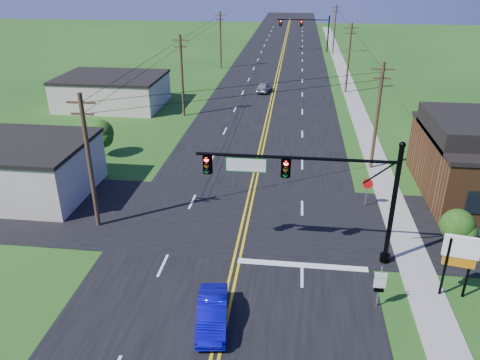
# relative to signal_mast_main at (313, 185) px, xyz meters

# --- Properties ---
(ground) EXTENTS (260.00, 260.00, 0.00)m
(ground) POSITION_rel_signal_mast_main_xyz_m (-4.34, -8.00, -4.75)
(ground) COLOR #1E4914
(ground) RESTS_ON ground
(road_main) EXTENTS (16.00, 220.00, 0.04)m
(road_main) POSITION_rel_signal_mast_main_xyz_m (-4.34, 42.00, -4.73)
(road_main) COLOR black
(road_main) RESTS_ON ground
(road_cross) EXTENTS (70.00, 10.00, 0.04)m
(road_cross) POSITION_rel_signal_mast_main_xyz_m (-4.34, 4.00, -4.73)
(road_cross) COLOR black
(road_cross) RESTS_ON ground
(sidewalk) EXTENTS (2.00, 160.00, 0.08)m
(sidewalk) POSITION_rel_signal_mast_main_xyz_m (6.16, 32.00, -4.71)
(sidewalk) COLOR gray
(sidewalk) RESTS_ON ground
(signal_mast_main) EXTENTS (11.30, 0.60, 7.48)m
(signal_mast_main) POSITION_rel_signal_mast_main_xyz_m (0.00, 0.00, 0.00)
(signal_mast_main) COLOR black
(signal_mast_main) RESTS_ON ground
(signal_mast_far) EXTENTS (10.98, 0.60, 7.48)m
(signal_mast_far) POSITION_rel_signal_mast_main_xyz_m (0.10, 72.00, -0.20)
(signal_mast_far) COLOR black
(signal_mast_far) RESTS_ON ground
(cream_bldg_near) EXTENTS (10.20, 8.20, 4.10)m
(cream_bldg_near) POSITION_rel_signal_mast_main_xyz_m (-21.34, 6.00, -2.69)
(cream_bldg_near) COLOR beige
(cream_bldg_near) RESTS_ON ground
(cream_bldg_far) EXTENTS (12.20, 9.20, 3.70)m
(cream_bldg_far) POSITION_rel_signal_mast_main_xyz_m (-23.34, 30.00, -2.89)
(cream_bldg_far) COLOR beige
(cream_bldg_far) RESTS_ON ground
(utility_pole_left_a) EXTENTS (1.80, 0.28, 9.00)m
(utility_pole_left_a) POSITION_rel_signal_mast_main_xyz_m (-13.84, 2.00, -0.03)
(utility_pole_left_a) COLOR #352318
(utility_pole_left_a) RESTS_ON ground
(utility_pole_left_b) EXTENTS (1.80, 0.28, 9.00)m
(utility_pole_left_b) POSITION_rel_signal_mast_main_xyz_m (-13.84, 27.00, -0.03)
(utility_pole_left_b) COLOR #352318
(utility_pole_left_b) RESTS_ON ground
(utility_pole_left_c) EXTENTS (1.80, 0.28, 9.00)m
(utility_pole_left_c) POSITION_rel_signal_mast_main_xyz_m (-13.84, 54.00, -0.03)
(utility_pole_left_c) COLOR #352318
(utility_pole_left_c) RESTS_ON ground
(utility_pole_right_a) EXTENTS (1.80, 0.28, 9.00)m
(utility_pole_right_a) POSITION_rel_signal_mast_main_xyz_m (5.46, 14.00, -0.03)
(utility_pole_right_a) COLOR #352318
(utility_pole_right_a) RESTS_ON ground
(utility_pole_right_b) EXTENTS (1.80, 0.28, 9.00)m
(utility_pole_right_b) POSITION_rel_signal_mast_main_xyz_m (5.46, 40.00, -0.03)
(utility_pole_right_b) COLOR #352318
(utility_pole_right_b) RESTS_ON ground
(utility_pole_right_c) EXTENTS (1.80, 0.28, 9.00)m
(utility_pole_right_c) POSITION_rel_signal_mast_main_xyz_m (5.46, 70.00, -0.03)
(utility_pole_right_c) COLOR #352318
(utility_pole_right_c) RESTS_ON ground
(tree_right_back) EXTENTS (3.00, 3.00, 4.10)m
(tree_right_back) POSITION_rel_signal_mast_main_xyz_m (11.66, 18.00, -2.15)
(tree_right_back) COLOR #352318
(tree_right_back) RESTS_ON ground
(shrub_corner) EXTENTS (2.00, 2.00, 2.86)m
(shrub_corner) POSITION_rel_signal_mast_main_xyz_m (8.66, 1.50, -2.90)
(shrub_corner) COLOR #352318
(shrub_corner) RESTS_ON ground
(tree_left) EXTENTS (2.40, 2.40, 3.37)m
(tree_left) POSITION_rel_signal_mast_main_xyz_m (-18.34, 14.00, -2.59)
(tree_left) COLOR #352318
(tree_left) RESTS_ON ground
(blue_car) EXTENTS (1.89, 4.15, 1.32)m
(blue_car) POSITION_rel_signal_mast_main_xyz_m (-4.63, -6.41, -4.09)
(blue_car) COLOR #0B08B2
(blue_car) RESTS_ON ground
(distant_car) EXTENTS (2.06, 4.02, 1.31)m
(distant_car) POSITION_rel_signal_mast_main_xyz_m (-5.54, 38.84, -4.09)
(distant_car) COLOR #ABABB0
(distant_car) RESTS_ON ground
(route_sign) EXTENTS (0.61, 0.09, 2.43)m
(route_sign) POSITION_rel_signal_mast_main_xyz_m (3.43, -4.11, -3.34)
(route_sign) COLOR slate
(route_sign) RESTS_ON ground
(stop_sign) EXTENTS (0.75, 0.30, 2.20)m
(stop_sign) POSITION_rel_signal_mast_main_xyz_m (4.16, 6.89, -3.17)
(stop_sign) COLOR slate
(stop_sign) RESTS_ON ground
(pylon_sign) EXTENTS (1.77, 0.56, 3.61)m
(pylon_sign) POSITION_rel_signal_mast_main_xyz_m (7.44, -2.76, -2.11)
(pylon_sign) COLOR black
(pylon_sign) RESTS_ON ground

